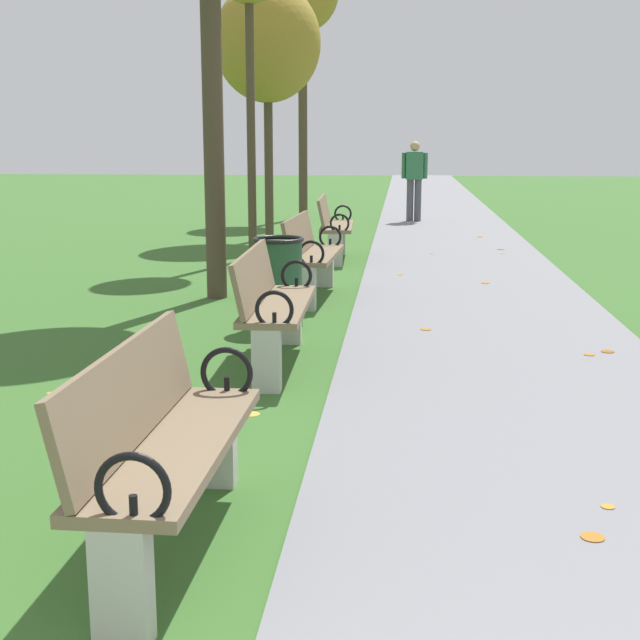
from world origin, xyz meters
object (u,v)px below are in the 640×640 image
(park_bench_4, at_px, (311,254))
(pedestrian_walking, at_px, (414,177))
(tree_4, at_px, (267,43))
(trash_bin, at_px, (279,282))
(park_bench_3, at_px, (272,304))
(park_bench_2, at_px, (164,443))
(park_bench_5, at_px, (333,226))

(park_bench_4, relative_size, pedestrian_walking, 1.00)
(park_bench_4, distance_m, tree_4, 6.51)
(tree_4, bearing_deg, park_bench_4, -77.07)
(park_bench_4, xyz_separation_m, trash_bin, (-0.15, -1.55, -0.06))
(park_bench_3, xyz_separation_m, trash_bin, (-0.15, 1.43, -0.06))
(park_bench_4, bearing_deg, park_bench_3, -90.00)
(tree_4, bearing_deg, park_bench_2, -83.69)
(park_bench_2, relative_size, tree_4, 0.38)
(park_bench_5, xyz_separation_m, trash_bin, (-0.15, -4.70, -0.06))
(park_bench_3, xyz_separation_m, tree_4, (-1.32, 8.71, 2.78))
(park_bench_5, bearing_deg, park_bench_2, -90.00)
(park_bench_3, relative_size, trash_bin, 1.91)
(park_bench_5, xyz_separation_m, pedestrian_walking, (1.21, 5.81, 0.44))
(trash_bin, bearing_deg, tree_4, 99.13)
(park_bench_2, relative_size, park_bench_3, 1.00)
(park_bench_4, xyz_separation_m, park_bench_5, (-0.00, 3.15, 0.00))
(park_bench_3, distance_m, trash_bin, 1.44)
(pedestrian_walking, bearing_deg, tree_4, -128.09)
(trash_bin, bearing_deg, park_bench_4, 84.56)
(trash_bin, bearing_deg, pedestrian_walking, 82.62)
(tree_4, bearing_deg, park_bench_3, -81.41)
(park_bench_3, relative_size, park_bench_5, 0.99)
(park_bench_4, xyz_separation_m, tree_4, (-1.32, 5.73, 2.78))
(park_bench_4, height_order, tree_4, tree_4)
(park_bench_2, distance_m, pedestrian_walking, 15.19)
(park_bench_2, bearing_deg, park_bench_5, 90.00)
(park_bench_3, height_order, park_bench_5, same)
(park_bench_3, xyz_separation_m, pedestrian_walking, (1.21, 11.94, 0.44))
(park_bench_4, xyz_separation_m, pedestrian_walking, (1.21, 8.96, 0.44))
(park_bench_2, distance_m, park_bench_4, 6.17)
(pedestrian_walking, bearing_deg, trash_bin, -97.38)
(park_bench_3, bearing_deg, tree_4, 98.59)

